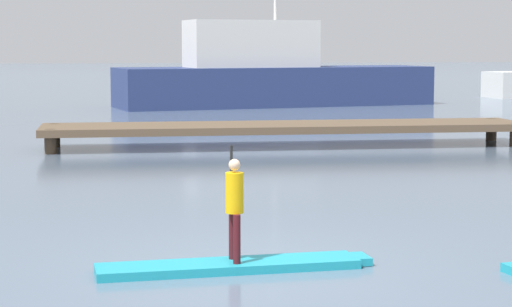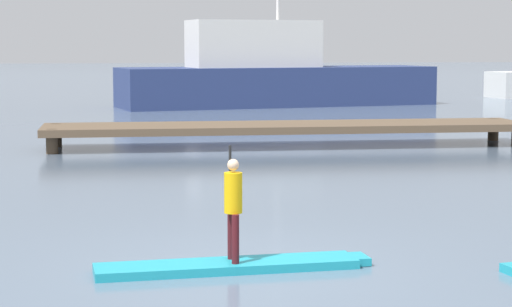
# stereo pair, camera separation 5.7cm
# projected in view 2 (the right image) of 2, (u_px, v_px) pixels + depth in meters

# --- Properties ---
(ground_plane) EXTENTS (240.00, 240.00, 0.00)m
(ground_plane) POSITION_uv_depth(u_px,v_px,m) (246.00, 270.00, 10.87)
(ground_plane) COLOR slate
(paddleboard_near) EXTENTS (3.17, 0.79, 0.10)m
(paddleboard_near) POSITION_uv_depth(u_px,v_px,m) (233.00, 266.00, 10.85)
(paddleboard_near) COLOR #1E9EB2
(paddleboard_near) RESTS_ON ground
(paddler_child_solo) EXTENTS (0.22, 0.41, 1.30)m
(paddler_child_solo) POSITION_uv_depth(u_px,v_px,m) (233.00, 204.00, 10.78)
(paddler_child_solo) COLOR #4C1419
(paddler_child_solo) RESTS_ON paddleboard_near
(fishing_boat_white_large) EXTENTS (13.53, 5.81, 8.89)m
(fishing_boat_white_large) POSITION_uv_depth(u_px,v_px,m) (272.00, 76.00, 39.62)
(fishing_boat_white_large) COLOR navy
(fishing_boat_white_large) RESTS_ON ground
(floating_dock) EXTENTS (12.01, 2.15, 0.58)m
(floating_dock) POSITION_uv_depth(u_px,v_px,m) (287.00, 127.00, 23.88)
(floating_dock) COLOR brown
(floating_dock) RESTS_ON ground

